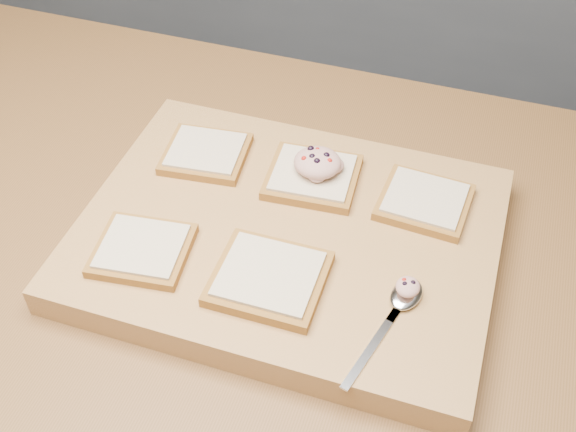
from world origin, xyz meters
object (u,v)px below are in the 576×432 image
spoon (401,302)px  tuna_salad_dollop (317,162)px  cutting_board (288,238)px  bread_far_center (313,176)px

spoon → tuna_salad_dollop: bearing=131.6°
cutting_board → spoon: size_ratio=3.06×
cutting_board → bread_far_center: 0.10m
cutting_board → spoon: bearing=-25.2°
tuna_salad_dollop → cutting_board: bearing=-95.6°
tuna_salad_dollop → spoon: 0.23m
spoon → cutting_board: bearing=154.8°
bread_far_center → spoon: bearing=-46.9°
cutting_board → spoon: (0.16, -0.08, 0.03)m
cutting_board → bread_far_center: size_ratio=4.12×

